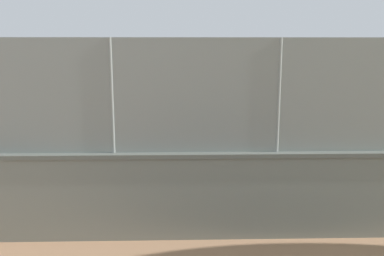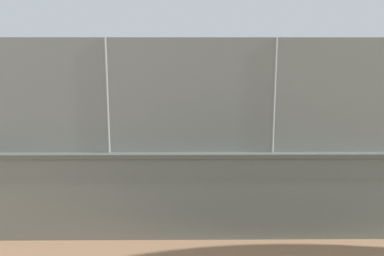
{
  "view_description": "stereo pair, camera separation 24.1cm",
  "coord_description": "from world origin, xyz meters",
  "px_view_note": "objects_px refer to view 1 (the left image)",
  "views": [
    {
      "loc": [
        0.74,
        19.0,
        3.65
      ],
      "look_at": [
        0.06,
        6.29,
        1.15
      ],
      "focal_mm": 39.26,
      "sensor_mm": 36.0,
      "label": 1
    },
    {
      "loc": [
        0.5,
        19.01,
        3.65
      ],
      "look_at": [
        0.06,
        6.29,
        1.15
      ],
      "focal_mm": 39.26,
      "sensor_mm": 36.0,
      "label": 2
    }
  ],
  "objects_px": {
    "player_at_service_line": "(315,118)",
    "player_baseline_waiting": "(63,117)",
    "sports_ball": "(316,115)",
    "courtside_bench": "(114,196)"
  },
  "relations": [
    {
      "from": "player_at_service_line",
      "to": "player_baseline_waiting",
      "type": "distance_m",
      "value": 9.99
    },
    {
      "from": "player_at_service_line",
      "to": "player_baseline_waiting",
      "type": "bearing_deg",
      "value": -3.08
    },
    {
      "from": "player_at_service_line",
      "to": "sports_ball",
      "type": "distance_m",
      "value": 1.03
    },
    {
      "from": "player_baseline_waiting",
      "to": "courtside_bench",
      "type": "xyz_separation_m",
      "value": [
        -3.01,
        7.96,
        -0.41
      ]
    },
    {
      "from": "courtside_bench",
      "to": "player_baseline_waiting",
      "type": "bearing_deg",
      "value": -69.31
    },
    {
      "from": "player_at_service_line",
      "to": "courtside_bench",
      "type": "distance_m",
      "value": 10.19
    },
    {
      "from": "player_at_service_line",
      "to": "sports_ball",
      "type": "xyz_separation_m",
      "value": [
        0.28,
        0.95,
        0.27
      ]
    },
    {
      "from": "courtside_bench",
      "to": "sports_ball",
      "type": "bearing_deg",
      "value": -135.98
    },
    {
      "from": "courtside_bench",
      "to": "player_at_service_line",
      "type": "bearing_deg",
      "value": -133.2
    },
    {
      "from": "player_baseline_waiting",
      "to": "sports_ball",
      "type": "height_order",
      "value": "player_baseline_waiting"
    }
  ]
}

